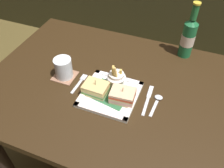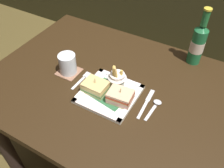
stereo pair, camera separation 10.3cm
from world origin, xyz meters
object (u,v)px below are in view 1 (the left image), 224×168
at_px(spoon, 157,100).
at_px(square_plate, 110,94).
at_px(fork, 80,82).
at_px(knife, 148,99).
at_px(fries_cup, 116,78).
at_px(beer_bottle, 188,37).
at_px(sandwich_half_left, 96,88).
at_px(dining_table, 114,105).
at_px(water_glass, 64,69).
at_px(sandwich_half_right, 123,96).

bearing_deg(spoon, square_plate, -167.45).
distance_m(fork, knife, 0.32).
relative_size(fries_cup, beer_bottle, 0.41).
bearing_deg(sandwich_half_left, spoon, 12.42).
height_order(sandwich_half_left, beer_bottle, beer_bottle).
distance_m(dining_table, knife, 0.21).
relative_size(square_plate, sandwich_half_left, 2.25).
bearing_deg(knife, sandwich_half_left, -166.34).
xyz_separation_m(square_plate, water_glass, (-0.24, 0.04, 0.04)).
distance_m(dining_table, fries_cup, 0.19).
bearing_deg(fries_cup, water_glass, -175.39).
xyz_separation_m(sandwich_half_left, beer_bottle, (0.31, 0.42, 0.08)).
height_order(water_glass, spoon, water_glass).
bearing_deg(beer_bottle, knife, -103.76).
xyz_separation_m(sandwich_half_right, spoon, (0.14, 0.06, -0.03)).
bearing_deg(water_glass, beer_bottle, 37.20).
bearing_deg(fries_cup, beer_bottle, 55.42).
height_order(water_glass, fork, water_glass).
relative_size(square_plate, beer_bottle, 0.82).
xyz_separation_m(knife, spoon, (0.04, 0.00, 0.00)).
distance_m(sandwich_half_left, fork, 0.11).
height_order(dining_table, fork, fork).
bearing_deg(fries_cup, spoon, -3.42).
distance_m(beer_bottle, fork, 0.57).
bearing_deg(square_plate, spoon, 12.55).
relative_size(dining_table, beer_bottle, 4.14).
bearing_deg(water_glass, spoon, 1.10).
bearing_deg(fries_cup, square_plate, -94.96).
height_order(sandwich_half_left, fork, sandwich_half_left).
distance_m(sandwich_half_left, fries_cup, 0.10).
relative_size(sandwich_half_right, fries_cup, 0.91).
bearing_deg(water_glass, dining_table, 6.06).
bearing_deg(beer_bottle, spoon, -97.88).
xyz_separation_m(sandwich_half_left, knife, (0.22, 0.05, -0.03)).
distance_m(beer_bottle, spoon, 0.38).
bearing_deg(sandwich_half_right, square_plate, 168.00).
bearing_deg(fork, water_glass, 172.43).
height_order(dining_table, sandwich_half_right, sandwich_half_right).
bearing_deg(square_plate, fork, 171.31).
xyz_separation_m(dining_table, spoon, (0.20, -0.02, 0.13)).
height_order(sandwich_half_left, fries_cup, fries_cup).
xyz_separation_m(dining_table, sandwich_half_right, (0.07, -0.07, 0.17)).
distance_m(sandwich_half_right, knife, 0.12).
height_order(square_plate, spoon, square_plate).
height_order(sandwich_half_right, knife, sandwich_half_right).
bearing_deg(sandwich_half_right, spoon, 22.58).
bearing_deg(spoon, knife, -174.61).
bearing_deg(knife, fork, -177.11).
bearing_deg(fork, dining_table, 13.47).
distance_m(sandwich_half_right, water_glass, 0.31).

